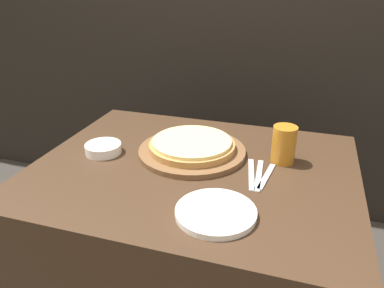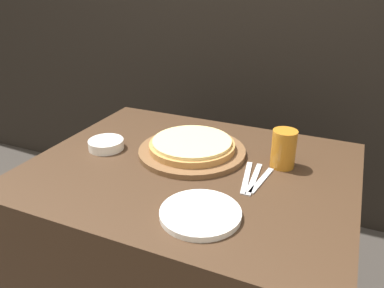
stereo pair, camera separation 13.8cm
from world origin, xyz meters
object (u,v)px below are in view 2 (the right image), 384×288
at_px(beer_glass, 284,147).
at_px(fork, 246,178).
at_px(dinner_plate, 200,214).
at_px(dinner_knife, 254,179).
at_px(pizza_on_board, 192,148).
at_px(spoon, 261,181).
at_px(side_bowl, 107,144).

distance_m(beer_glass, fork, 0.17).
xyz_separation_m(beer_glass, dinner_plate, (-0.15, -0.39, -0.06)).
bearing_deg(dinner_knife, dinner_plate, -107.92).
relative_size(pizza_on_board, dinner_knife, 1.87).
relative_size(beer_glass, spoon, 0.74).
height_order(dinner_plate, dinner_knife, dinner_plate).
distance_m(beer_glass, dinner_knife, 0.16).
height_order(pizza_on_board, dinner_plate, pizza_on_board).
bearing_deg(dinner_plate, dinner_knife, 72.08).
bearing_deg(dinner_knife, spoon, 0.00).
xyz_separation_m(fork, spoon, (0.05, 0.00, 0.00)).
height_order(dinner_knife, spoon, same).
xyz_separation_m(dinner_knife, spoon, (0.02, 0.00, 0.00)).
bearing_deg(dinner_knife, pizza_on_board, 160.27).
height_order(beer_glass, fork, beer_glass).
height_order(dinner_plate, fork, dinner_plate).
bearing_deg(fork, beer_glass, 56.08).
relative_size(dinner_plate, dinner_knife, 1.07).
distance_m(beer_glass, dinner_plate, 0.42).
height_order(pizza_on_board, spoon, pizza_on_board).
distance_m(fork, dinner_knife, 0.02).
bearing_deg(dinner_knife, side_bowl, 179.40).
xyz_separation_m(dinner_plate, dinner_knife, (0.08, 0.26, -0.01)).
relative_size(dinner_plate, side_bowl, 1.71).
bearing_deg(spoon, dinner_knife, 180.00).
bearing_deg(spoon, dinner_plate, -112.83).
relative_size(side_bowl, fork, 0.63).
distance_m(dinner_plate, fork, 0.26).
height_order(fork, dinner_knife, same).
relative_size(fork, spoon, 1.17).
height_order(dinner_plate, side_bowl, side_bowl).
bearing_deg(pizza_on_board, dinner_knife, -19.73).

